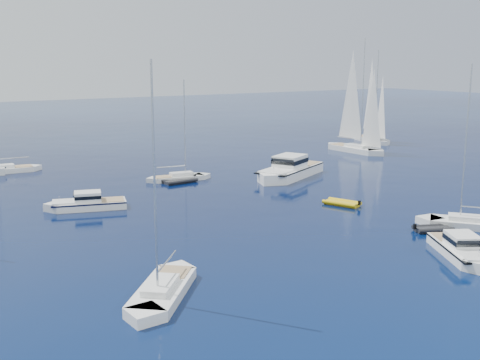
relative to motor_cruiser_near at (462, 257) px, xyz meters
name	(u,v)px	position (x,y,z in m)	size (l,w,h in m)	color
motor_cruiser_near	(462,257)	(0.00, 0.00, 0.00)	(2.64, 8.63, 2.26)	white
motor_cruiser_far_l	(87,209)	(-18.73, 29.37, 0.00)	(2.59, 8.46, 2.22)	white
motor_cruiser_distant	(289,177)	(7.84, 31.41, 0.00)	(4.12, 13.45, 3.53)	white
sailboat_fore	(163,296)	(-21.88, 5.41, 0.00)	(2.65, 10.21, 15.00)	white
sailboat_mid_r	(472,228)	(7.49, 4.66, 0.00)	(2.59, 9.96, 14.64)	white
sailboat_centre	(179,180)	(-4.60, 37.17, 0.00)	(2.23, 8.57, 12.59)	silver
sailboat_sails_r	(355,152)	(29.60, 42.49, 0.00)	(3.26, 12.54, 18.43)	white
sailboat_far_l	(5,173)	(-21.42, 53.99, 0.00)	(2.54, 9.76, 14.35)	white
sailboat_sails_far	(371,142)	(40.25, 49.40, 0.00)	(2.96, 11.38, 16.73)	white
tender_yellow	(342,205)	(3.52, 16.95, 0.00)	(2.07, 3.80, 0.95)	#E1B70D
tender_grey_near	(433,231)	(3.69, 5.74, 0.00)	(1.88, 3.37, 0.95)	black
tender_grey_far	(180,183)	(-5.19, 35.80, 0.00)	(2.29, 4.28, 0.95)	black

